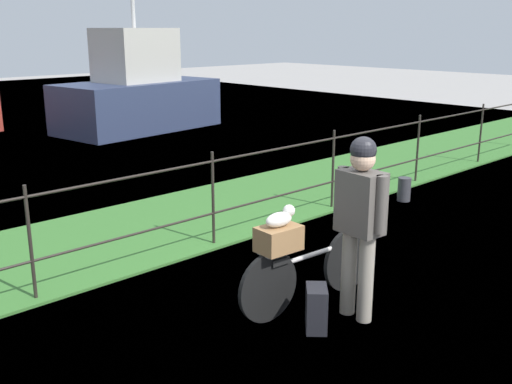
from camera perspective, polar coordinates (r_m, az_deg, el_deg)
name	(u,v)px	position (r m, az deg, el deg)	size (l,w,h in m)	color
ground_plane	(362,304)	(5.94, 10.13, -10.53)	(60.00, 60.00, 0.00)	#9E9993
grass_strip	(165,224)	(8.17, -8.72, -3.06)	(27.00, 2.40, 0.03)	#38702D
iron_fence	(213,191)	(7.17, -4.14, 0.05)	(18.04, 0.04, 1.17)	#28231E
bicycle_main	(309,271)	(5.73, 5.08, -7.56)	(1.71, 0.20, 0.65)	black
wooden_crate	(279,239)	(5.33, 2.18, -4.46)	(0.39, 0.26, 0.22)	olive
terrier_dog	(281,218)	(5.28, 2.40, -2.47)	(0.32, 0.16, 0.18)	silver
cyclist_person	(360,213)	(5.33, 9.93, -1.97)	(0.29, 0.54, 1.68)	gray
backpack_on_paving	(316,308)	(5.35, 5.79, -11.01)	(0.28, 0.18, 0.40)	black
mooring_bollard	(404,189)	(9.44, 13.98, 0.25)	(0.20, 0.20, 0.37)	#38383D
moored_boat_mid	(137,93)	(15.98, -11.27, 9.24)	(4.38, 2.57, 4.18)	#2D3856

